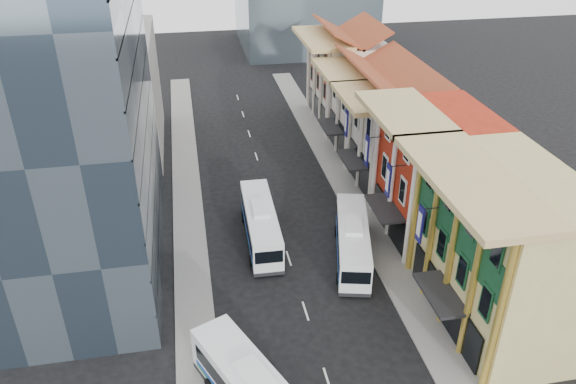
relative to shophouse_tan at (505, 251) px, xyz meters
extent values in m
cube|color=slate|center=(-5.50, 17.00, -5.92)|extent=(3.00, 90.00, 0.15)
cube|color=slate|center=(-22.50, 17.00, -5.92)|extent=(3.00, 90.00, 0.15)
cube|color=tan|center=(0.00, 0.00, 0.00)|extent=(8.00, 14.00, 12.00)
cube|color=#A92813|center=(0.00, 12.00, 0.00)|extent=(8.00, 10.00, 12.00)
cube|color=beige|center=(0.00, 21.50, -1.00)|extent=(8.00, 9.00, 10.00)
cube|color=beige|center=(0.00, 30.50, -1.00)|extent=(8.00, 9.00, 10.00)
cube|color=beige|center=(0.00, 41.00, -0.50)|extent=(8.00, 12.00, 11.00)
cube|color=#3B4C5D|center=(-31.00, 14.00, 9.00)|extent=(12.00, 26.00, 30.00)
cube|color=gray|center=(-30.00, 37.00, 1.00)|extent=(10.00, 18.00, 14.00)
camera|label=1|loc=(-21.51, -29.60, 23.58)|focal=35.00mm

